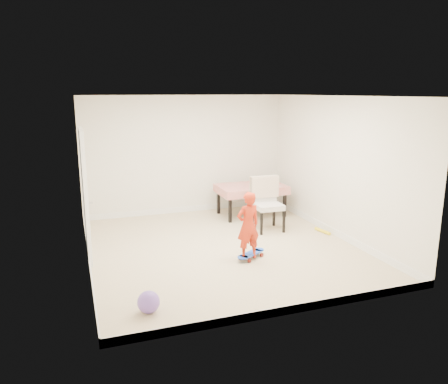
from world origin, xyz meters
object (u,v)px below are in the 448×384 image
object	(u,v)px
dining_chair	(268,204)
child	(248,228)
dining_table	(251,200)
balloon	(149,302)
skateboard	(251,256)

from	to	relation	value
dining_chair	child	xyz separation A→B (m)	(-0.97, -1.32, 0.03)
dining_table	balloon	xyz separation A→B (m)	(-2.89, -3.62, -0.20)
dining_table	skateboard	xyz separation A→B (m)	(-1.00, -2.38, -0.29)
child	skateboard	bearing A→B (deg)	-154.12
skateboard	balloon	distance (m)	2.27
dining_table	balloon	distance (m)	4.64
dining_chair	skateboard	size ratio (longest dim) A/B	1.71
skateboard	balloon	bearing A→B (deg)	-177.08
dining_chair	skateboard	distance (m)	1.63
dining_chair	skateboard	world-z (taller)	dining_chair
dining_table	skateboard	bearing A→B (deg)	-113.36
child	balloon	size ratio (longest dim) A/B	3.93
dining_chair	child	world-z (taller)	child
skateboard	balloon	size ratio (longest dim) A/B	2.19
balloon	child	bearing A→B (deg)	33.36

